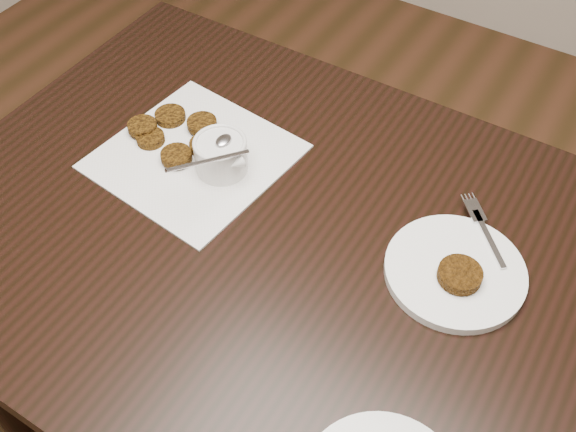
% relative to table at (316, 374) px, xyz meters
% --- Properties ---
extents(table, '(1.30, 0.83, 0.75)m').
position_rel_table_xyz_m(table, '(0.00, 0.00, 0.00)').
color(table, black).
rests_on(table, floor).
extents(napkin, '(0.32, 0.32, 0.00)m').
position_rel_table_xyz_m(napkin, '(-0.29, 0.07, 0.38)').
color(napkin, white).
rests_on(napkin, table).
extents(sauce_ramekin, '(0.12, 0.12, 0.12)m').
position_rel_table_xyz_m(sauce_ramekin, '(-0.24, 0.07, 0.44)').
color(sauce_ramekin, silver).
rests_on(sauce_ramekin, napkin).
extents(patty_cluster, '(0.20, 0.20, 0.02)m').
position_rel_table_xyz_m(patty_cluster, '(-0.35, 0.08, 0.39)').
color(patty_cluster, brown).
rests_on(patty_cluster, napkin).
extents(plate_with_patty, '(0.29, 0.29, 0.03)m').
position_rel_table_xyz_m(plate_with_patty, '(0.18, 0.07, 0.39)').
color(plate_with_patty, white).
rests_on(plate_with_patty, table).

